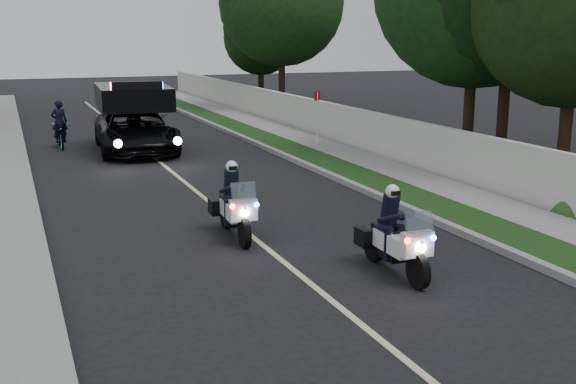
# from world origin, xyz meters

# --- Properties ---
(ground) EXTENTS (120.00, 120.00, 0.00)m
(ground) POSITION_xyz_m (0.00, 0.00, 0.00)
(ground) COLOR black
(ground) RESTS_ON ground
(curb_right) EXTENTS (0.20, 60.00, 0.15)m
(curb_right) POSITION_xyz_m (4.10, 10.00, 0.07)
(curb_right) COLOR gray
(curb_right) RESTS_ON ground
(grass_verge) EXTENTS (1.20, 60.00, 0.16)m
(grass_verge) POSITION_xyz_m (4.80, 10.00, 0.08)
(grass_verge) COLOR #193814
(grass_verge) RESTS_ON ground
(sidewalk_right) EXTENTS (1.40, 60.00, 0.16)m
(sidewalk_right) POSITION_xyz_m (6.10, 10.00, 0.08)
(sidewalk_right) COLOR gray
(sidewalk_right) RESTS_ON ground
(property_wall) EXTENTS (0.22, 60.00, 1.50)m
(property_wall) POSITION_xyz_m (7.10, 10.00, 0.75)
(property_wall) COLOR beige
(property_wall) RESTS_ON ground
(curb_left) EXTENTS (0.20, 60.00, 0.15)m
(curb_left) POSITION_xyz_m (-4.10, 10.00, 0.07)
(curb_left) COLOR gray
(curb_left) RESTS_ON ground
(lane_marking) EXTENTS (0.12, 50.00, 0.01)m
(lane_marking) POSITION_xyz_m (0.00, 10.00, 0.00)
(lane_marking) COLOR #BFB78C
(lane_marking) RESTS_ON ground
(police_moto_left) EXTENTS (0.75, 1.90, 1.59)m
(police_moto_left) POSITION_xyz_m (-0.34, 3.72, 0.00)
(police_moto_left) COLOR silver
(police_moto_left) RESTS_ON ground
(police_moto_right) EXTENTS (0.67, 1.87, 1.58)m
(police_moto_right) POSITION_xyz_m (1.57, 0.51, 0.00)
(police_moto_right) COLOR silver
(police_moto_right) RESTS_ON ground
(police_suv) EXTENTS (2.95, 5.77, 2.73)m
(police_suv) POSITION_xyz_m (-0.33, 15.25, 0.00)
(police_suv) COLOR black
(police_suv) RESTS_ON ground
(bicycle) EXTENTS (0.70, 1.89, 0.98)m
(bicycle) POSITION_xyz_m (-2.77, 17.07, 0.00)
(bicycle) COLOR black
(bicycle) RESTS_ON ground
(cyclist) EXTENTS (0.57, 0.39, 1.55)m
(cyclist) POSITION_xyz_m (-2.77, 17.07, 0.00)
(cyclist) COLOR black
(cyclist) RESTS_ON ground
(sign_post) EXTENTS (0.44, 0.44, 2.13)m
(sign_post) POSITION_xyz_m (6.00, 13.63, 0.00)
(sign_post) COLOR maroon
(sign_post) RESTS_ON ground
(tree_right_a) EXTENTS (6.59, 6.59, 9.61)m
(tree_right_a) POSITION_xyz_m (10.05, 5.61, 0.00)
(tree_right_a) COLOR #1B3310
(tree_right_a) RESTS_ON ground
(tree_right_b) EXTENTS (8.48, 8.48, 10.94)m
(tree_right_b) POSITION_xyz_m (9.57, 9.43, 0.00)
(tree_right_b) COLOR #184216
(tree_right_b) RESTS_ON ground
(tree_right_c) EXTENTS (7.38, 7.38, 11.76)m
(tree_right_c) POSITION_xyz_m (10.17, 8.46, 0.00)
(tree_right_c) COLOR black
(tree_right_c) RESTS_ON ground
(tree_right_d) EXTENTS (6.67, 6.67, 11.04)m
(tree_right_d) POSITION_xyz_m (9.35, 25.69, 0.00)
(tree_right_d) COLOR #1B4115
(tree_right_d) RESTS_ON ground
(tree_right_e) EXTENTS (5.95, 5.95, 7.51)m
(tree_right_e) POSITION_xyz_m (10.13, 31.15, 0.00)
(tree_right_e) COLOR #173410
(tree_right_e) RESTS_ON ground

